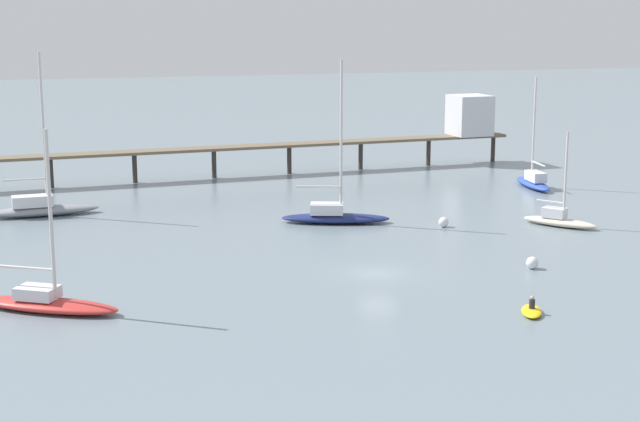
% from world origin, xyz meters
% --- Properties ---
extents(ground_plane, '(400.00, 400.00, 0.00)m').
position_xyz_m(ground_plane, '(0.00, 0.00, 0.00)').
color(ground_plane, slate).
extents(pier, '(61.80, 7.18, 8.04)m').
position_xyz_m(pier, '(16.43, 42.54, 4.69)').
color(pier, brown).
rests_on(pier, ground_plane).
extents(sailboat_navy, '(9.59, 5.22, 13.90)m').
position_xyz_m(sailboat_navy, '(1.76, 16.33, 0.77)').
color(sailboat_navy, navy).
rests_on(sailboat_navy, ground_plane).
extents(sailboat_cream, '(5.33, 6.07, 8.03)m').
position_xyz_m(sailboat_cream, '(19.65, 9.88, 0.63)').
color(sailboat_cream, beige).
rests_on(sailboat_cream, ground_plane).
extents(sailboat_red, '(9.12, 6.76, 11.15)m').
position_xyz_m(sailboat_red, '(-22.14, -2.44, 0.65)').
color(sailboat_red, red).
rests_on(sailboat_red, ground_plane).
extents(sailboat_gray, '(9.98, 2.88, 14.40)m').
position_xyz_m(sailboat_gray, '(-22.43, 26.21, 0.86)').
color(sailboat_gray, gray).
rests_on(sailboat_gray, ground_plane).
extents(sailboat_blue, '(2.58, 7.58, 11.25)m').
position_xyz_m(sailboat_blue, '(26.14, 26.41, 0.79)').
color(sailboat_blue, '#2D4CB7').
rests_on(sailboat_blue, ground_plane).
extents(dinghy_yellow, '(2.27, 2.97, 1.14)m').
position_xyz_m(dinghy_yellow, '(5.92, -11.15, 0.21)').
color(dinghy_yellow, yellow).
rests_on(dinghy_yellow, ground_plane).
extents(mooring_buoy_inner, '(0.85, 0.85, 0.85)m').
position_xyz_m(mooring_buoy_inner, '(10.15, 12.21, 0.43)').
color(mooring_buoy_inner, silver).
rests_on(mooring_buoy_inner, ground_plane).
extents(mooring_buoy_mid, '(0.87, 0.87, 0.87)m').
position_xyz_m(mooring_buoy_mid, '(10.92, -1.85, 0.44)').
color(mooring_buoy_mid, silver).
rests_on(mooring_buoy_mid, ground_plane).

